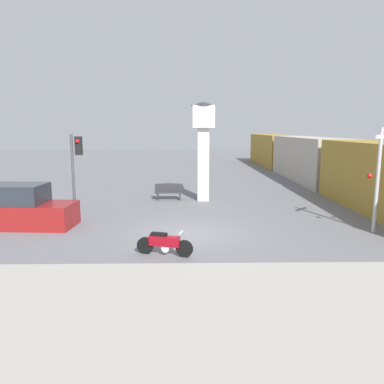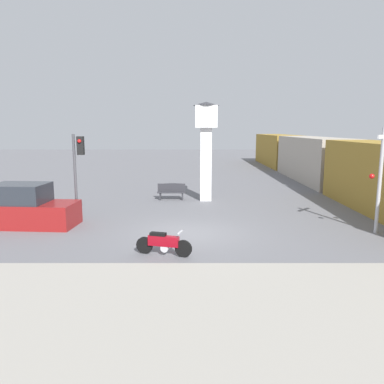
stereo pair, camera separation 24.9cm
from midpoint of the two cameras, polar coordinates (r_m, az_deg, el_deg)
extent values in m
plane|color=slate|center=(14.78, -1.04, -6.35)|extent=(120.00, 120.00, 0.00)
cube|color=#9E998E|center=(8.65, -0.99, -18.05)|extent=(36.00, 6.00, 0.10)
cylinder|color=black|center=(12.09, -1.76, -8.63)|extent=(0.56, 0.24, 0.56)
cylinder|color=black|center=(12.51, -7.72, -8.08)|extent=(0.56, 0.24, 0.56)
cube|color=maroon|center=(12.22, -4.81, -7.45)|extent=(1.04, 0.47, 0.33)
cube|color=black|center=(12.22, -5.65, -6.42)|extent=(0.56, 0.35, 0.09)
cylinder|color=silver|center=(12.28, -4.59, -8.51)|extent=(0.30, 0.25, 0.26)
cube|color=silver|center=(11.96, -2.24, -6.14)|extent=(0.16, 0.41, 0.04)
cube|color=white|center=(21.26, 1.37, 4.21)|extent=(0.63, 0.63, 4.12)
cube|color=white|center=(21.17, 1.40, 11.41)|extent=(1.21, 1.21, 1.21)
cylinder|color=white|center=(20.56, 1.47, 11.46)|extent=(0.96, 0.02, 0.96)
cone|color=#333338|center=(21.21, 1.40, 13.30)|extent=(1.45, 1.45, 0.20)
cube|color=#ADA393|center=(31.27, 17.08, 4.87)|extent=(2.80, 11.95, 3.40)
cube|color=olive|center=(43.35, 11.94, 6.29)|extent=(2.80, 11.95, 3.40)
cylinder|color=#47474C|center=(17.28, -18.03, 2.02)|extent=(0.12, 0.12, 3.84)
cube|color=black|center=(17.08, -17.31, 6.75)|extent=(0.28, 0.24, 0.80)
sphere|color=red|center=(16.93, -17.48, 7.40)|extent=(0.16, 0.16, 0.16)
cylinder|color=#B7B7BC|center=(16.21, 26.03, 1.53)|extent=(0.14, 0.14, 4.12)
cube|color=white|center=(16.09, 26.48, 7.57)|extent=(0.82, 0.82, 0.14)
sphere|color=red|center=(15.98, 25.05, 2.25)|extent=(0.20, 0.20, 0.20)
cube|color=#2D2D33|center=(21.60, -3.90, -0.03)|extent=(1.60, 0.44, 0.08)
cube|color=#2D2D33|center=(21.74, -3.89, 0.70)|extent=(1.60, 0.06, 0.44)
cube|color=#2D2D33|center=(21.68, -5.59, -0.68)|extent=(0.08, 0.35, 0.41)
cube|color=#2D2D33|center=(21.62, -2.20, -0.67)|extent=(0.08, 0.35, 0.41)
cube|color=maroon|center=(17.23, -24.64, -3.21)|extent=(4.31, 2.08, 1.00)
cube|color=#262B33|center=(17.16, -25.45, -0.25)|extent=(2.31, 1.80, 0.80)
camera|label=1|loc=(0.12, -90.44, -0.07)|focal=35.00mm
camera|label=2|loc=(0.12, 89.56, 0.07)|focal=35.00mm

